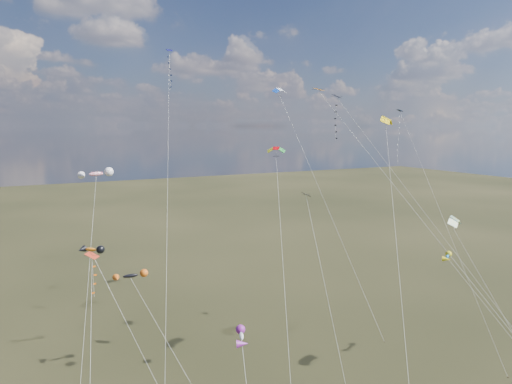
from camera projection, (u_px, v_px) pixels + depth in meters
name	position (u px, v px, depth m)	size (l,w,h in m)	color
diamond_black_high	(349.00, 132.00, 53.63)	(13.80, 21.65, 30.05)	black
diamond_navy_tall	(170.00, 89.00, 57.83)	(9.91, 28.03, 36.32)	#110F55
diamond_black_mid	(318.00, 253.00, 44.51)	(1.81, 10.97, 19.59)	black
diamond_red_low	(93.00, 284.00, 39.77)	(2.90, 10.06, 15.36)	#B83019
diamond_navy_right	(403.00, 146.00, 57.38)	(1.96, 16.28, 28.41)	#0C1E4C
diamond_orange_center	(398.00, 189.00, 40.92)	(15.39, 21.37, 29.94)	#C66809
parafoil_yellow	(387.00, 119.00, 48.76)	(15.53, 21.50, 27.88)	#DEB808
parafoil_blue_white	(280.00, 91.00, 69.67)	(3.75, 22.78, 32.51)	#0F3EAE
parafoil_striped	(455.00, 219.00, 47.34)	(5.05, 11.09, 17.45)	yellow
parafoil_tricolor	(276.00, 150.00, 49.82)	(9.10, 18.71, 24.40)	#C9CF12
novelty_black_orange	(131.00, 276.00, 49.32)	(6.10, 7.56, 10.78)	black
novelty_orange_black	(91.00, 250.00, 43.25)	(6.75, 13.08, 15.15)	orange
novelty_white_purple	(242.00, 337.00, 30.73)	(2.63, 8.99, 12.62)	silver
novelty_redwhite_stripe	(96.00, 174.00, 52.59)	(6.22, 14.55, 21.50)	red
novelty_blue_yellow	(448.00, 257.00, 51.67)	(6.13, 10.01, 12.08)	#0F68BA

